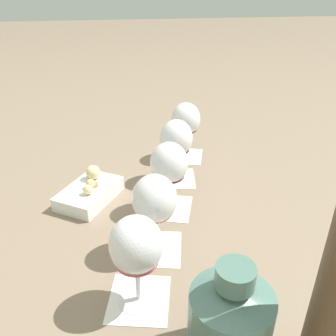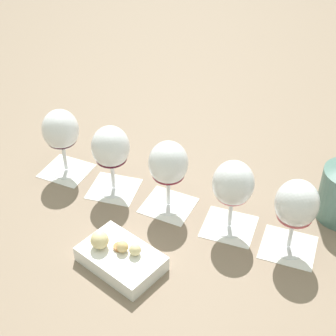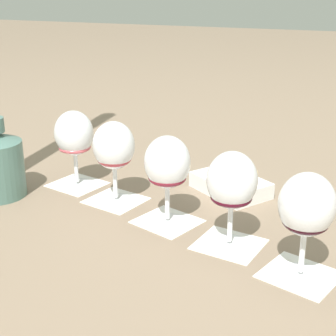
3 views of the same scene
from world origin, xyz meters
name	(u,v)px [view 3 (image 3 of 3)]	position (x,y,z in m)	size (l,w,h in m)	color
ground_plane	(167,222)	(0.00, 0.00, 0.00)	(8.00, 8.00, 0.00)	#7F6B56
tasting_card_0	(77,184)	(-0.25, 0.09, 0.00)	(0.12, 0.12, 0.00)	white
tasting_card_1	(116,200)	(-0.13, 0.05, 0.00)	(0.12, 0.12, 0.00)	white
tasting_card_2	(169,222)	(0.00, 0.00, 0.00)	(0.13, 0.12, 0.00)	white
tasting_card_3	(229,244)	(0.13, -0.04, 0.00)	(0.12, 0.11, 0.00)	white
tasting_card_4	(300,275)	(0.25, -0.09, 0.00)	(0.13, 0.12, 0.00)	white
wine_glass_0	(74,137)	(-0.25, 0.09, 0.11)	(0.08, 0.08, 0.16)	white
wine_glass_1	(114,149)	(-0.13, 0.05, 0.11)	(0.08, 0.08, 0.16)	white
wine_glass_2	(169,167)	(0.00, 0.00, 0.11)	(0.08, 0.08, 0.16)	white
wine_glass_3	(232,185)	(0.13, -0.04, 0.11)	(0.08, 0.08, 0.16)	white
wine_glass_4	(307,210)	(0.25, -0.09, 0.11)	(0.08, 0.08, 0.16)	white
snack_dish	(231,184)	(0.07, 0.18, 0.02)	(0.18, 0.17, 0.07)	white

